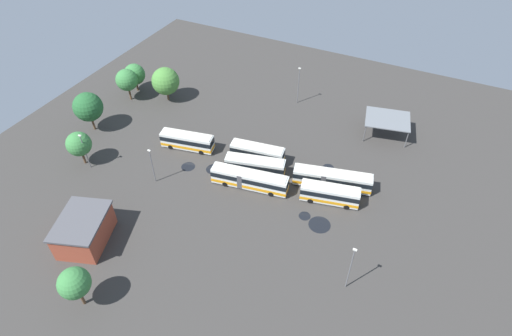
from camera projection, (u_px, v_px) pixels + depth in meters
ground_plane at (254, 173)px, 79.39m from camera, size 106.77×106.77×0.00m
bus_row0_slot2 at (187, 141)px, 83.55m from camera, size 10.94×4.51×3.51m
bus_row1_slot0 at (249, 179)px, 75.34m from camera, size 14.29×4.69×3.51m
bus_row1_slot1 at (255, 166)px, 78.05m from camera, size 11.45×5.14×3.51m
bus_row1_slot2 at (257, 153)px, 80.82m from camera, size 10.68×3.98×3.51m
bus_row2_slot0 at (330, 194)px, 72.64m from camera, size 10.47×4.63×3.51m
bus_row2_slot1 at (332, 179)px, 75.40m from camera, size 14.27×5.72×3.51m
depot_building at (84, 230)px, 65.87m from camera, size 9.57×11.08×4.96m
maintenance_shelter at (388, 119)px, 85.52m from camera, size 10.17×8.95×4.06m
lamp_post_far_corner at (85, 150)px, 77.66m from camera, size 0.56×0.28×7.74m
lamp_post_mid_lot at (350, 267)px, 57.93m from camera, size 0.56×0.28×8.98m
lamp_post_by_building at (298, 84)px, 93.80m from camera, size 0.56×0.28×8.89m
lamp_post_near_entrance at (152, 164)px, 74.86m from camera, size 0.56×0.28×7.49m
tree_east_edge at (166, 81)px, 94.68m from camera, size 6.24×6.24×8.02m
tree_south_edge at (74, 283)px, 55.90m from camera, size 4.42×4.42×7.28m
tree_northwest at (79, 144)px, 78.33m from camera, size 4.68×4.68×7.03m
tree_northeast at (134, 74)px, 98.14m from camera, size 4.92×4.92×6.75m
tree_west_edge at (127, 80)px, 94.69m from camera, size 4.95×4.95×7.58m
tree_north_edge at (88, 107)px, 85.72m from camera, size 6.02×6.02×8.66m
puddle_near_shelter at (328, 168)px, 80.42m from camera, size 2.16×2.16×0.01m
puddle_between_rows at (214, 169)px, 80.08m from camera, size 2.96×2.96×0.01m
puddle_front_lane at (320, 225)px, 69.90m from camera, size 3.72×3.72×0.01m
puddle_back_corner at (305, 216)px, 71.33m from camera, size 2.05×2.05×0.01m
puddle_centre_drain at (188, 167)px, 80.62m from camera, size 2.68×2.68×0.01m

